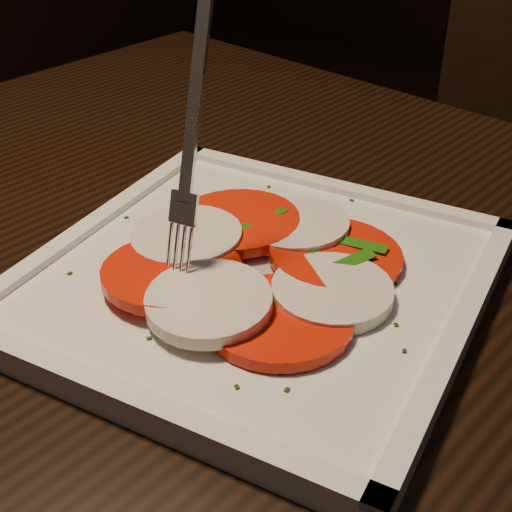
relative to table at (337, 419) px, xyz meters
name	(u,v)px	position (x,y,z in m)	size (l,w,h in m)	color
table	(337,419)	(0.00, 0.00, 0.00)	(1.26, 0.90, 0.75)	black
plate	(256,282)	(-0.07, -0.01, 0.11)	(0.31, 0.31, 0.01)	white
caprese_salad	(256,263)	(-0.07, -0.01, 0.12)	(0.26, 0.24, 0.02)	red
fork	(197,136)	(-0.10, -0.03, 0.22)	(0.02, 0.06, 0.17)	white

